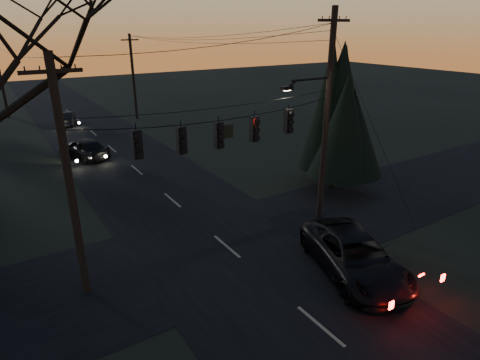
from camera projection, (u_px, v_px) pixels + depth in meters
main_road at (147, 179)px, 25.69m from camera, size 8.00×120.00×0.02m
cross_road at (227, 246)px, 17.81m from camera, size 60.00×7.00×0.02m
utility_pole_right at (319, 217)px, 20.57m from camera, size 5.00×0.30×10.00m
utility_pole_left at (87, 291)px, 14.81m from camera, size 1.80×0.30×8.50m
utility_pole_far_r at (137, 118)px, 42.63m from camera, size 1.80×0.30×8.50m
utility_pole_far_l at (9, 117)px, 43.18m from camera, size 0.30×0.30×8.00m
span_signal_assembly at (220, 133)px, 15.83m from camera, size 11.50×0.44×1.63m
evergreen_right at (337, 111)px, 22.77m from camera, size 4.33×4.33×8.09m
suv_near at (355, 256)px, 15.64m from camera, size 4.24×6.18×1.57m
sedan_oncoming_a at (83, 148)px, 29.43m from camera, size 3.35×4.89×1.55m
sedan_oncoming_b at (66, 118)px, 39.54m from camera, size 2.35×4.18×1.31m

